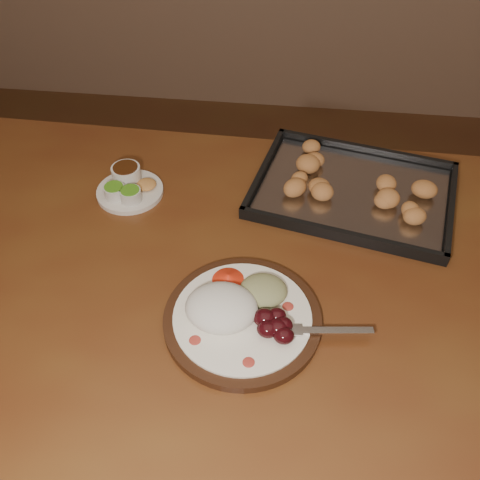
# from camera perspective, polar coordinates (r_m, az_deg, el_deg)

# --- Properties ---
(dining_table) EXTENTS (1.52, 0.94, 0.75)m
(dining_table) POSITION_cam_1_polar(r_m,az_deg,el_deg) (1.13, -1.62, -6.24)
(dining_table) COLOR brown
(dining_table) RESTS_ON ground
(dinner_plate) EXTENTS (0.37, 0.28, 0.07)m
(dinner_plate) POSITION_cam_1_polar(r_m,az_deg,el_deg) (0.96, 0.02, -7.76)
(dinner_plate) COLOR black
(dinner_plate) RESTS_ON dining_table
(condiment_saucer) EXTENTS (0.15, 0.15, 0.05)m
(condiment_saucer) POSITION_cam_1_polar(r_m,az_deg,el_deg) (1.24, -11.84, 5.64)
(condiment_saucer) COLOR silver
(condiment_saucer) RESTS_ON dining_table
(baking_tray) EXTENTS (0.49, 0.41, 0.05)m
(baking_tray) POSITION_cam_1_polar(r_m,az_deg,el_deg) (1.23, 11.93, 5.32)
(baking_tray) COLOR black
(baking_tray) RESTS_ON dining_table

